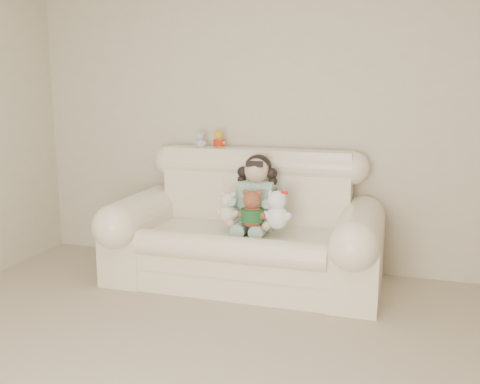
# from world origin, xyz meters

# --- Properties ---
(wall_back) EXTENTS (4.50, 0.00, 4.50)m
(wall_back) POSITION_xyz_m (0.00, 2.50, 1.30)
(wall_back) COLOR beige
(wall_back) RESTS_ON ground
(sofa) EXTENTS (2.10, 0.95, 1.03)m
(sofa) POSITION_xyz_m (-0.22, 2.00, 0.52)
(sofa) COLOR #F2E4C3
(sofa) RESTS_ON floor
(seated_child) EXTENTS (0.40, 0.47, 0.60)m
(seated_child) POSITION_xyz_m (-0.14, 2.08, 0.72)
(seated_child) COLOR #29764D
(seated_child) RESTS_ON sofa
(brown_teddy) EXTENTS (0.22, 0.18, 0.34)m
(brown_teddy) POSITION_xyz_m (-0.11, 1.83, 0.67)
(brown_teddy) COLOR brown
(brown_teddy) RESTS_ON sofa
(white_cat) EXTENTS (0.27, 0.24, 0.35)m
(white_cat) POSITION_xyz_m (0.08, 1.86, 0.67)
(white_cat) COLOR white
(white_cat) RESTS_ON sofa
(cream_teddy) EXTENTS (0.23, 0.20, 0.29)m
(cream_teddy) POSITION_xyz_m (-0.32, 1.90, 0.65)
(cream_teddy) COLOR beige
(cream_teddy) RESTS_ON sofa
(yellow_mini_bear) EXTENTS (0.14, 0.12, 0.19)m
(yellow_mini_bear) POSITION_xyz_m (-0.55, 2.37, 1.10)
(yellow_mini_bear) COLOR gold
(yellow_mini_bear) RESTS_ON sofa
(grey_mini_plush) EXTENTS (0.11, 0.09, 0.17)m
(grey_mini_plush) POSITION_xyz_m (-0.70, 2.34, 1.10)
(grey_mini_plush) COLOR silver
(grey_mini_plush) RESTS_ON sofa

